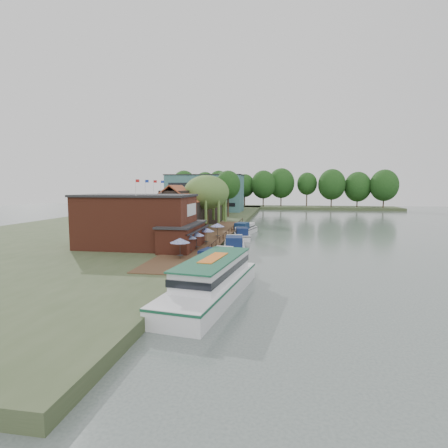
# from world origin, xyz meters

# --- Properties ---
(ground) EXTENTS (260.00, 260.00, 0.00)m
(ground) POSITION_xyz_m (0.00, 0.00, 0.00)
(ground) COLOR #4A5652
(ground) RESTS_ON ground
(land_bank) EXTENTS (50.00, 140.00, 1.00)m
(land_bank) POSITION_xyz_m (-30.00, 35.00, 0.50)
(land_bank) COLOR #384728
(land_bank) RESTS_ON ground
(quay_deck) EXTENTS (6.00, 50.00, 0.10)m
(quay_deck) POSITION_xyz_m (-8.00, 10.00, 1.05)
(quay_deck) COLOR #47301E
(quay_deck) RESTS_ON land_bank
(quay_rail) EXTENTS (0.20, 49.00, 1.00)m
(quay_rail) POSITION_xyz_m (-5.30, 10.50, 1.50)
(quay_rail) COLOR black
(quay_rail) RESTS_ON land_bank
(pub) EXTENTS (20.00, 11.00, 7.30)m
(pub) POSITION_xyz_m (-14.00, -1.00, 4.65)
(pub) COLOR maroon
(pub) RESTS_ON land_bank
(hotel_block) EXTENTS (25.40, 12.40, 12.30)m
(hotel_block) POSITION_xyz_m (-22.00, 70.00, 7.15)
(hotel_block) COLOR #38666B
(hotel_block) RESTS_ON land_bank
(cottage_a) EXTENTS (8.60, 7.60, 8.50)m
(cottage_a) POSITION_xyz_m (-15.00, 14.00, 5.25)
(cottage_a) COLOR black
(cottage_a) RESTS_ON land_bank
(cottage_b) EXTENTS (9.60, 8.60, 8.50)m
(cottage_b) POSITION_xyz_m (-18.00, 24.00, 5.25)
(cottage_b) COLOR beige
(cottage_b) RESTS_ON land_bank
(cottage_c) EXTENTS (7.60, 7.60, 8.50)m
(cottage_c) POSITION_xyz_m (-14.00, 33.00, 5.25)
(cottage_c) COLOR black
(cottage_c) RESTS_ON land_bank
(willow) EXTENTS (8.60, 8.60, 10.43)m
(willow) POSITION_xyz_m (-10.50, 19.00, 6.21)
(willow) COLOR #476B2D
(willow) RESTS_ON land_bank
(umbrella_0) EXTENTS (2.39, 2.39, 2.38)m
(umbrella_0) POSITION_xyz_m (-7.82, -7.81, 2.29)
(umbrella_0) COLOR navy
(umbrella_0) RESTS_ON quay_deck
(umbrella_1) EXTENTS (1.95, 1.95, 2.38)m
(umbrella_1) POSITION_xyz_m (-7.68, -4.37, 2.29)
(umbrella_1) COLOR #1C439B
(umbrella_1) RESTS_ON quay_deck
(umbrella_2) EXTENTS (2.16, 2.16, 2.38)m
(umbrella_2) POSITION_xyz_m (-7.35, -1.91, 2.29)
(umbrella_2) COLOR navy
(umbrella_2) RESTS_ON quay_deck
(umbrella_3) EXTENTS (2.43, 2.43, 2.38)m
(umbrella_3) POSITION_xyz_m (-7.06, 2.61, 2.29)
(umbrella_3) COLOR navy
(umbrella_3) RESTS_ON quay_deck
(umbrella_4) EXTENTS (2.40, 2.40, 2.38)m
(umbrella_4) POSITION_xyz_m (-6.51, 8.72, 2.29)
(umbrella_4) COLOR navy
(umbrella_4) RESTS_ON quay_deck
(cruiser_0) EXTENTS (4.82, 9.76, 2.24)m
(cruiser_0) POSITION_xyz_m (-3.94, -5.89, 1.12)
(cruiser_0) COLOR white
(cruiser_0) RESTS_ON ground
(cruiser_1) EXTENTS (4.55, 10.50, 2.47)m
(cruiser_1) POSITION_xyz_m (-3.04, 3.10, 1.24)
(cruiser_1) COLOR silver
(cruiser_1) RESTS_ON ground
(cruiser_2) EXTENTS (4.54, 9.47, 2.17)m
(cruiser_2) POSITION_xyz_m (-3.44, 15.56, 1.08)
(cruiser_2) COLOR silver
(cruiser_2) RESTS_ON ground
(cruiser_3) EXTENTS (5.13, 10.26, 2.38)m
(cruiser_3) POSITION_xyz_m (-3.55, 22.36, 1.19)
(cruiser_3) COLOR silver
(cruiser_3) RESTS_ON ground
(tour_boat) EXTENTS (6.48, 15.94, 3.38)m
(tour_boat) POSITION_xyz_m (-2.19, -17.99, 1.69)
(tour_boat) COLOR silver
(tour_boat) RESTS_ON ground
(swan) EXTENTS (0.44, 0.44, 0.44)m
(swan) POSITION_xyz_m (-4.50, -12.69, 0.22)
(swan) COLOR white
(swan) RESTS_ON ground
(bank_tree_0) EXTENTS (7.92, 7.92, 11.27)m
(bank_tree_0) POSITION_xyz_m (-16.34, 42.80, 6.63)
(bank_tree_0) COLOR #143811
(bank_tree_0) RESTS_ON land_bank
(bank_tree_1) EXTENTS (6.78, 6.78, 12.63)m
(bank_tree_1) POSITION_xyz_m (-10.97, 48.95, 7.32)
(bank_tree_1) COLOR #143811
(bank_tree_1) RESTS_ON land_bank
(bank_tree_2) EXTENTS (7.00, 7.00, 11.24)m
(bank_tree_2) POSITION_xyz_m (-16.13, 59.03, 6.62)
(bank_tree_2) COLOR #143811
(bank_tree_2) RESTS_ON land_bank
(bank_tree_3) EXTENTS (7.12, 7.12, 12.22)m
(bank_tree_3) POSITION_xyz_m (-15.19, 78.05, 7.11)
(bank_tree_3) COLOR #143811
(bank_tree_3) RESTS_ON land_bank
(bank_tree_4) EXTENTS (7.61, 7.61, 13.99)m
(bank_tree_4) POSITION_xyz_m (-18.27, 86.16, 8.00)
(bank_tree_4) COLOR #143811
(bank_tree_4) RESTS_ON land_bank
(bank_tree_5) EXTENTS (6.03, 6.03, 12.79)m
(bank_tree_5) POSITION_xyz_m (-18.99, 92.24, 7.40)
(bank_tree_5) COLOR #143811
(bank_tree_5) RESTS_ON land_bank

